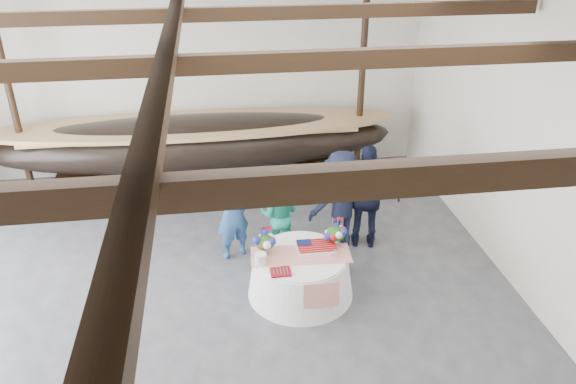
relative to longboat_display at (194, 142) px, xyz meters
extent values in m
cube|color=#3D3D42|center=(0.06, -5.10, -1.02)|extent=(10.00, 12.00, 0.01)
cube|color=silver|center=(0.06, 0.90, 1.23)|extent=(10.00, 0.02, 4.50)
cube|color=silver|center=(5.06, -5.10, 1.23)|extent=(0.02, 12.00, 4.50)
cube|color=white|center=(0.06, -5.10, 3.48)|extent=(10.00, 12.00, 0.01)
cube|color=black|center=(0.06, -8.60, 3.23)|extent=(9.80, 0.12, 0.18)
cube|color=black|center=(0.06, -6.10, 3.23)|extent=(9.80, 0.12, 0.18)
cube|color=black|center=(0.06, -3.60, 3.23)|extent=(9.80, 0.12, 0.18)
cube|color=black|center=(0.06, -5.10, 3.36)|extent=(0.15, 11.76, 0.15)
cylinder|color=black|center=(-3.44, 0.00, 1.23)|extent=(0.14, 0.14, 4.50)
cylinder|color=black|center=(3.56, 0.00, 1.23)|extent=(0.14, 0.14, 4.50)
cube|color=black|center=(-2.55, 0.00, -0.80)|extent=(0.74, 0.96, 0.42)
cube|color=black|center=(2.55, 0.00, -0.80)|extent=(0.74, 0.96, 0.42)
ellipsoid|color=black|center=(0.00, 0.00, -0.01)|extent=(8.50, 1.70, 1.17)
cube|color=#9E7A4C|center=(0.00, 0.00, 0.31)|extent=(6.80, 1.12, 0.06)
cone|color=white|center=(1.63, -4.06, -0.67)|extent=(1.66, 1.66, 0.69)
cylinder|color=white|center=(1.63, -4.06, -0.32)|extent=(1.41, 1.41, 0.04)
cube|color=red|center=(1.63, -4.06, -0.30)|extent=(1.57, 0.65, 0.01)
cube|color=white|center=(1.90, -3.95, -0.27)|extent=(0.60, 0.40, 0.07)
cylinder|color=white|center=(0.99, -4.21, -0.21)|extent=(0.18, 0.18, 0.17)
cylinder|color=white|center=(1.09, -3.74, -0.21)|extent=(0.18, 0.18, 0.19)
cube|color=maroon|center=(1.26, -4.48, -0.29)|extent=(0.30, 0.24, 0.03)
cone|color=silver|center=(2.12, -4.18, -0.24)|extent=(0.09, 0.09, 0.12)
imported|color=#284E82|center=(0.64, -2.84, -0.18)|extent=(0.72, 0.62, 1.68)
imported|color=#1A886B|center=(1.45, -2.83, -0.27)|extent=(0.86, 0.75, 1.50)
imported|color=black|center=(2.55, -2.74, -0.11)|extent=(1.28, 0.89, 1.82)
imported|color=black|center=(3.00, -2.82, -0.05)|extent=(1.21, 0.72, 1.93)
camera|label=1|loc=(0.42, -11.16, 4.54)|focal=35.00mm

